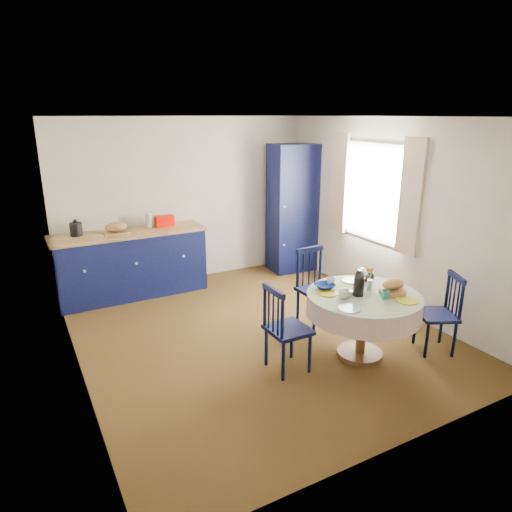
{
  "coord_description": "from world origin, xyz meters",
  "views": [
    {
      "loc": [
        -2.38,
        -4.36,
        2.53
      ],
      "look_at": [
        0.09,
        0.2,
        0.91
      ],
      "focal_mm": 32.0,
      "sensor_mm": 36.0,
      "label": 1
    }
  ],
  "objects": [
    {
      "name": "mug_b",
      "position": [
        0.83,
        -1.19,
        0.77
      ],
      "size": [
        0.1,
        0.1,
        0.09
      ],
      "primitive_type": "imported",
      "color": "#317D72",
      "rests_on": "dining_table"
    },
    {
      "name": "ceiling",
      "position": [
        0.0,
        0.0,
        2.5
      ],
      "size": [
        4.5,
        4.5,
        0.0
      ],
      "primitive_type": "plane",
      "rotation": [
        3.14,
        0.0,
        0.0
      ],
      "color": "white",
      "rests_on": "wall_back"
    },
    {
      "name": "mug_a",
      "position": [
        0.48,
        -0.98,
        0.77
      ],
      "size": [
        0.11,
        0.11,
        0.09
      ],
      "primitive_type": "imported",
      "color": "silver",
      "rests_on": "dining_table"
    },
    {
      "name": "pantry_cabinet",
      "position": [
        1.66,
        1.85,
        1.04
      ],
      "size": [
        0.76,
        0.57,
        2.08
      ],
      "rotation": [
        0.0,
        0.0,
        -0.07
      ],
      "color": "black",
      "rests_on": "floor"
    },
    {
      "name": "wall_back",
      "position": [
        0.0,
        2.25,
        1.25
      ],
      "size": [
        4.0,
        0.02,
        2.5
      ],
      "primitive_type": "cube",
      "color": "beige",
      "rests_on": "floor"
    },
    {
      "name": "kitchen_counter",
      "position": [
        -1.0,
        1.96,
        0.49
      ],
      "size": [
        2.13,
        0.68,
        1.19
      ],
      "rotation": [
        0.0,
        0.0,
        0.01
      ],
      "color": "black",
      "rests_on": "floor"
    },
    {
      "name": "floor",
      "position": [
        0.0,
        0.0,
        0.0
      ],
      "size": [
        4.5,
        4.5,
        0.0
      ],
      "primitive_type": "plane",
      "color": "black",
      "rests_on": "ground"
    },
    {
      "name": "dining_table",
      "position": [
        0.74,
        -1.0,
        0.6
      ],
      "size": [
        1.2,
        1.2,
        1.0
      ],
      "color": "brown",
      "rests_on": "floor"
    },
    {
      "name": "cobalt_bowl",
      "position": [
        0.46,
        -0.67,
        0.75
      ],
      "size": [
        0.22,
        0.22,
        0.05
      ],
      "primitive_type": "imported",
      "color": "navy",
      "rests_on": "dining_table"
    },
    {
      "name": "wall_left",
      "position": [
        -2.0,
        0.0,
        1.25
      ],
      "size": [
        0.02,
        4.5,
        2.5
      ],
      "primitive_type": "cube",
      "color": "beige",
      "rests_on": "floor"
    },
    {
      "name": "chair_left",
      "position": [
        -0.15,
        -0.84,
        0.47
      ],
      "size": [
        0.4,
        0.42,
        0.92
      ],
      "rotation": [
        0.0,
        0.0,
        1.58
      ],
      "color": "black",
      "rests_on": "floor"
    },
    {
      "name": "mug_d",
      "position": [
        0.57,
        -0.63,
        0.77
      ],
      "size": [
        0.1,
        0.1,
        0.09
      ],
      "primitive_type": "imported",
      "color": "silver",
      "rests_on": "dining_table"
    },
    {
      "name": "chair_far",
      "position": [
        0.76,
        -0.11,
        0.49
      ],
      "size": [
        0.45,
        0.43,
        0.97
      ],
      "rotation": [
        0.0,
        0.0,
        0.04
      ],
      "color": "black",
      "rests_on": "floor"
    },
    {
      "name": "chair_right",
      "position": [
        1.56,
        -1.3,
        0.45
      ],
      "size": [
        0.51,
        0.52,
        0.89
      ],
      "rotation": [
        0.0,
        0.0,
        -2.02
      ],
      "color": "black",
      "rests_on": "floor"
    },
    {
      "name": "mug_c",
      "position": [
        1.01,
        -0.74,
        0.77
      ],
      "size": [
        0.12,
        0.12,
        0.09
      ],
      "primitive_type": "imported",
      "color": "black",
      "rests_on": "dining_table"
    },
    {
      "name": "window",
      "position": [
        1.95,
        0.3,
        1.52
      ],
      "size": [
        0.1,
        1.74,
        1.45
      ],
      "color": "white",
      "rests_on": "wall_right"
    },
    {
      "name": "wall_right",
      "position": [
        2.0,
        0.0,
        1.25
      ],
      "size": [
        0.02,
        4.5,
        2.5
      ],
      "primitive_type": "cube",
      "color": "beige",
      "rests_on": "floor"
    }
  ]
}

